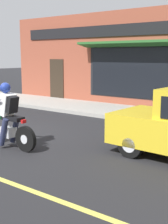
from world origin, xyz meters
TOP-DOWN VIEW (x-y plane):
  - sidewalk_curb at (5.41, 3.00)m, footprint 2.60×22.00m
  - storefront_building at (6.94, 0.11)m, footprint 1.25×11.91m
  - motorcycle_with_rider at (-0.34, -1.20)m, footprint 0.56×2.02m

SIDE VIEW (x-z plane):
  - sidewalk_curb at x=5.41m, z-range 0.00..0.14m
  - motorcycle_with_rider at x=-0.34m, z-range -0.13..1.49m
  - storefront_building at x=6.94m, z-range 0.01..4.21m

